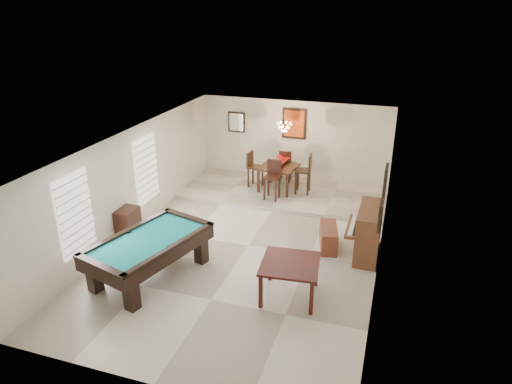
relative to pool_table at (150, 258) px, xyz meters
The scene contains 25 objects.
ground_plane 2.44m from the pool_table, 49.73° to the left, with size 6.00×9.00×0.02m, color beige.
wall_back 6.58m from the pool_table, 76.22° to the left, with size 6.00×0.04×2.60m, color silver.
wall_front 3.21m from the pool_table, 59.78° to the right, with size 6.00×0.04×2.60m, color silver.
wall_left 2.49m from the pool_table, 128.28° to the left, with size 0.04×9.00×2.60m, color silver.
wall_right 4.99m from the pool_table, 21.93° to the left, with size 0.04×9.00×2.60m, color silver.
ceiling 3.24m from the pool_table, 49.73° to the left, with size 6.00×9.00×0.04m, color white.
dining_step 5.33m from the pool_table, 73.01° to the left, with size 6.00×2.50×0.12m, color beige.
window_left_front 1.76m from the pool_table, 165.50° to the right, with size 0.06×1.00×1.70m, color white.
window_left_rear 2.98m from the pool_table, 120.21° to the left, with size 0.06×1.00×1.70m, color white.
pool_table is the anchor object (origin of this frame).
square_table 2.98m from the pool_table, ahead, with size 1.10×1.10×0.76m, color black, non-canonical shape.
upright_piano 4.73m from the pool_table, 28.79° to the left, with size 0.78×1.39×1.16m, color brown, non-canonical shape.
piano_bench 4.11m from the pool_table, 34.77° to the left, with size 0.37×0.96×0.53m, color brown.
apothecary_chest 1.66m from the pool_table, 137.62° to the left, with size 0.39×0.59×0.88m, color black.
dining_table 5.36m from the pool_table, 75.07° to the left, with size 1.05×1.05×0.87m, color black, non-canonical shape.
flower_vase 5.40m from the pool_table, 75.07° to the left, with size 0.13×0.13×0.22m, color #AC0E1F, non-canonical shape.
dining_chair_south 4.65m from the pool_table, 72.59° to the left, with size 0.42×0.42×1.13m, color black, non-canonical shape.
dining_chair_north 6.14m from the pool_table, 76.87° to the left, with size 0.38×0.38×1.01m, color black, non-canonical shape.
dining_chair_west 5.25m from the pool_table, 82.93° to the left, with size 0.40×0.40×1.09m, color black, non-canonical shape.
dining_chair_east 5.59m from the pool_table, 67.59° to the left, with size 0.44×0.44×1.20m, color black, non-canonical shape.
chandelier 5.56m from the pool_table, 72.85° to the left, with size 0.44×0.44×0.60m, color #FFE5B2, non-canonical shape.
back_painting 6.65m from the pool_table, 76.14° to the left, with size 0.75×0.06×0.95m, color #D84C14.
back_mirror 6.45m from the pool_table, 93.15° to the left, with size 0.55×0.06×0.65m, color white.
right_picture_upper 5.20m from the pool_table, 25.30° to the left, with size 0.06×0.55×0.65m, color slate.
right_picture_lower 4.76m from the pool_table, 10.46° to the left, with size 0.06×0.45×0.55m, color gray.
Camera 1 is at (3.10, -9.03, 5.41)m, focal length 32.00 mm.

